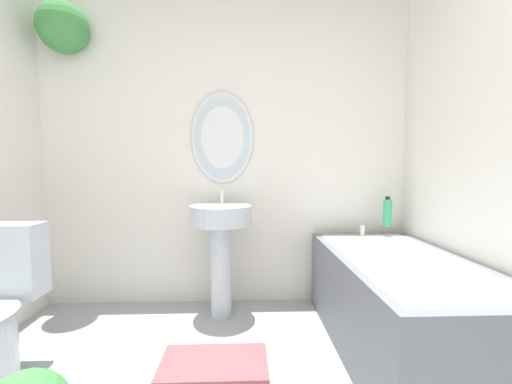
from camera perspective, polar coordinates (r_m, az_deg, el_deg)
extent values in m
cube|color=silver|center=(2.53, -5.26, 7.02)|extent=(2.97, 0.06, 2.40)
ellipsoid|color=silver|center=(2.50, -6.14, 9.83)|extent=(0.48, 0.02, 0.70)
ellipsoid|color=silver|center=(2.49, -6.15, 9.84)|extent=(0.44, 0.01, 0.66)
cylinder|color=#47474C|center=(2.93, -31.74, 25.55)|extent=(0.16, 0.16, 0.09)
sphere|color=#3D8442|center=(2.90, -31.67, 24.10)|extent=(0.35, 0.35, 0.35)
cube|color=silver|center=(2.17, -38.72, -9.63)|extent=(0.38, 0.16, 0.39)
cylinder|color=silver|center=(2.36, -6.37, -14.01)|extent=(0.15, 0.15, 0.68)
cylinder|color=silver|center=(2.26, -6.45, -4.15)|extent=(0.44, 0.44, 0.14)
cylinder|color=silver|center=(2.37, -6.26, -0.89)|extent=(0.02, 0.02, 0.10)
cube|color=slate|center=(2.12, 24.67, -18.25)|extent=(0.73, 1.41, 0.56)
cube|color=silver|center=(2.03, 24.91, -11.39)|extent=(0.63, 1.31, 0.04)
cylinder|color=silver|center=(2.56, 18.76, -6.68)|extent=(0.04, 0.04, 0.08)
cylinder|color=#38B275|center=(2.58, 22.75, -3.51)|extent=(0.06, 0.06, 0.20)
cylinder|color=black|center=(2.57, 22.82, -1.02)|extent=(0.03, 0.03, 0.02)
cube|color=#934C51|center=(1.98, -7.66, -28.39)|extent=(0.59, 0.34, 0.02)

